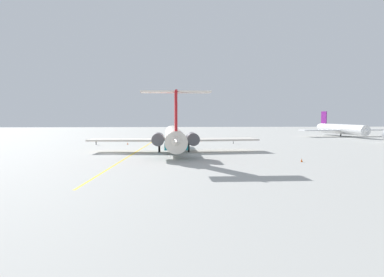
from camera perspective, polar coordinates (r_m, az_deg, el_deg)
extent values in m
plane|color=#ADADA8|center=(78.53, -12.40, -2.34)|extent=(366.99, 366.99, 0.00)
cylinder|color=silver|center=(81.43, -2.81, 0.28)|extent=(37.22, 4.20, 3.97)
cone|color=silver|center=(100.00, -3.05, 0.88)|extent=(4.16, 3.83, 3.81)
cone|color=silver|center=(62.85, -2.43, -0.35)|extent=(5.81, 3.41, 3.37)
cube|color=teal|center=(81.49, -2.81, -0.35)|extent=(36.39, 4.27, 0.87)
cube|color=silver|center=(82.71, -9.94, -0.20)|extent=(7.80, 17.06, 0.40)
cube|color=silver|center=(83.16, 4.26, -0.14)|extent=(7.99, 17.12, 0.40)
cylinder|color=#515156|center=(68.62, -5.23, -0.09)|extent=(4.97, 2.33, 2.30)
cube|color=silver|center=(68.61, -4.66, -0.08)|extent=(2.98, 1.28, 0.48)
cylinder|color=#515156|center=(68.79, 0.09, -0.06)|extent=(4.97, 2.33, 2.30)
cube|color=silver|center=(68.74, -0.48, -0.06)|extent=(2.98, 1.28, 0.48)
cube|color=#B2191E|center=(65.20, -2.50, 4.31)|extent=(5.38, 0.43, 7.03)
cube|color=silver|center=(64.90, -5.33, 7.16)|extent=(3.76, 5.81, 0.28)
cube|color=silver|center=(65.08, 0.32, 7.16)|extent=(3.76, 5.81, 0.28)
cylinder|color=black|center=(92.89, -2.96, -0.44)|extent=(0.44, 0.44, 3.01)
cylinder|color=black|center=(80.31, -5.05, -1.06)|extent=(0.44, 0.44, 3.01)
cylinder|color=black|center=(80.45, -0.52, -1.04)|extent=(0.44, 0.44, 3.01)
cylinder|color=white|center=(152.66, 21.93, 1.37)|extent=(31.11, 6.44, 3.70)
cone|color=white|center=(139.61, 25.17, 1.11)|extent=(3.32, 3.77, 3.51)
cube|color=white|center=(157.41, 24.71, 1.22)|extent=(6.61, 14.53, 0.44)
cube|color=white|center=(148.31, 18.97, 1.23)|extent=(6.61, 14.53, 0.44)
cube|color=#7A197F|center=(163.96, 19.62, 3.07)|extent=(4.05, 0.73, 5.04)
cylinder|color=black|center=(152.72, 21.91, 0.76)|extent=(0.44, 0.44, 2.49)
cylinder|color=black|center=(103.96, -14.49, -0.71)|extent=(0.11, 0.11, 0.87)
cylinder|color=black|center=(103.94, -14.57, -0.72)|extent=(0.11, 0.11, 0.87)
cylinder|color=yellow|center=(103.90, -14.54, -0.28)|extent=(0.29, 0.29, 0.69)
sphere|color=#DBB28E|center=(103.87, -14.54, -0.02)|extent=(0.27, 0.27, 0.27)
cylinder|color=yellow|center=(103.91, -14.43, -0.26)|extent=(0.08, 0.08, 0.59)
cylinder|color=yellow|center=(103.88, -14.64, -0.27)|extent=(0.08, 0.08, 0.59)
cylinder|color=black|center=(104.74, 6.37, -0.62)|extent=(0.10, 0.10, 0.79)
cylinder|color=black|center=(104.87, 6.35, -0.61)|extent=(0.10, 0.10, 0.79)
cylinder|color=gray|center=(104.76, 6.36, -0.23)|extent=(0.26, 0.26, 0.62)
sphere|color=tan|center=(104.73, 6.36, 0.01)|extent=(0.25, 0.25, 0.25)
cylinder|color=gray|center=(104.59, 6.38, -0.22)|extent=(0.07, 0.07, 0.53)
cylinder|color=gray|center=(104.92, 6.34, -0.21)|extent=(0.07, 0.07, 0.53)
cone|color=#EA590F|center=(103.36, -9.86, -0.77)|extent=(0.40, 0.40, 0.55)
cone|color=#EA590F|center=(66.23, 16.51, -3.24)|extent=(0.40, 0.40, 0.55)
cube|color=gold|center=(81.97, -8.59, -2.05)|extent=(83.47, 6.43, 0.01)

